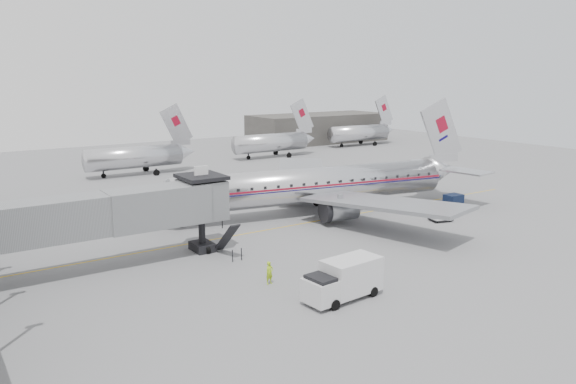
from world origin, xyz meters
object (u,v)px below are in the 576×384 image
(baggage_cart_white, at_px, (441,213))
(ramp_worker, at_px, (269,273))
(service_van, at_px, (343,279))
(baggage_cart_navy, at_px, (453,201))
(airliner, at_px, (318,185))

(baggage_cart_white, distance_m, ramp_worker, 24.00)
(ramp_worker, bearing_deg, baggage_cart_white, 4.27)
(service_van, relative_size, ramp_worker, 3.48)
(service_van, xyz_separation_m, baggage_cart_white, (20.86, 10.03, -0.52))
(service_van, height_order, baggage_cart_white, service_van)
(baggage_cart_white, bearing_deg, baggage_cart_navy, 43.52)
(baggage_cart_navy, xyz_separation_m, baggage_cart_white, (-5.33, -2.92, 0.02))
(airliner, bearing_deg, ramp_worker, -125.94)
(service_van, bearing_deg, ramp_worker, 112.93)
(airliner, relative_size, service_van, 6.56)
(service_van, bearing_deg, baggage_cart_white, 20.91)
(service_van, relative_size, baggage_cart_navy, 2.85)
(baggage_cart_navy, bearing_deg, service_van, -153.74)
(service_van, bearing_deg, baggage_cart_navy, 21.55)
(baggage_cart_white, xyz_separation_m, ramp_worker, (-23.46, -5.08, -0.03))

